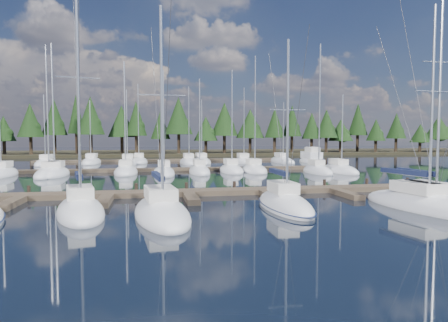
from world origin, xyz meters
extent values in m
plane|color=black|center=(0.00, 30.00, 0.00)|extent=(260.00, 260.00, 0.00)
cube|color=#2A2617|center=(0.00, 90.00, 0.30)|extent=(220.00, 30.00, 0.60)
cube|color=brown|center=(0.00, 18.00, 0.20)|extent=(44.00, 2.00, 0.40)
cube|color=brown|center=(-12.00, 15.00, 0.20)|extent=(0.90, 4.00, 0.40)
cube|color=brown|center=(-6.00, 15.00, 0.20)|extent=(0.90, 4.00, 0.40)
cube|color=brown|center=(0.00, 15.00, 0.20)|extent=(0.90, 4.00, 0.40)
cube|color=brown|center=(6.00, 15.00, 0.20)|extent=(0.90, 4.00, 0.40)
cube|color=brown|center=(12.00, 15.00, 0.20)|extent=(0.90, 4.00, 0.40)
cube|color=brown|center=(18.00, 15.00, 0.20)|extent=(0.90, 4.00, 0.40)
cylinder|color=black|center=(-12.00, 19.00, 0.45)|extent=(0.26, 0.26, 0.90)
cylinder|color=black|center=(-8.00, 19.00, 0.45)|extent=(0.26, 0.26, 0.90)
cylinder|color=black|center=(-4.00, 19.00, 0.45)|extent=(0.26, 0.26, 0.90)
cylinder|color=black|center=(0.00, 19.00, 0.45)|extent=(0.26, 0.26, 0.90)
cylinder|color=black|center=(4.00, 19.00, 0.45)|extent=(0.26, 0.26, 0.90)
cylinder|color=black|center=(8.00, 19.00, 0.45)|extent=(0.26, 0.26, 0.90)
cylinder|color=black|center=(12.00, 19.00, 0.45)|extent=(0.26, 0.26, 0.90)
cylinder|color=black|center=(16.00, 19.00, 0.45)|extent=(0.26, 0.26, 0.90)
cylinder|color=black|center=(20.00, 19.00, 0.45)|extent=(0.26, 0.26, 0.90)
cube|color=brown|center=(0.00, 40.00, 0.20)|extent=(50.00, 1.80, 0.40)
cube|color=brown|center=(0.00, 60.00, 0.20)|extent=(46.00, 1.80, 0.40)
ellipsoid|color=white|center=(-6.90, 10.96, 0.15)|extent=(4.19, 7.93, 1.90)
cube|color=silver|center=(-6.98, 11.33, 1.35)|extent=(1.94, 2.67, 0.70)
cylinder|color=silver|center=(-6.82, 10.59, 7.34)|extent=(0.19, 0.19, 12.67)
cylinder|color=silver|center=(-7.18, 12.21, 2.10)|extent=(0.82, 3.27, 0.12)
cube|color=#141C39|center=(-7.18, 12.21, 2.25)|extent=(1.01, 3.17, 0.30)
cylinder|color=silver|center=(-6.82, 10.59, 7.97)|extent=(2.35, 0.57, 0.07)
cylinder|color=#3F3F44|center=(-6.48, 9.00, 7.19)|extent=(0.72, 3.21, 12.98)
cylinder|color=#3F3F44|center=(-7.25, 12.54, 7.19)|extent=(0.88, 3.94, 12.98)
ellipsoid|color=white|center=(-2.25, 9.54, 0.15)|extent=(3.92, 9.19, 1.90)
cube|color=silver|center=(-2.29, 9.99, 1.35)|extent=(1.93, 3.02, 0.70)
cylinder|color=silver|center=(-2.20, 9.10, 6.38)|extent=(0.18, 0.18, 10.76)
cylinder|color=silver|center=(-2.41, 11.05, 2.10)|extent=(0.55, 3.92, 0.12)
cube|color=#141C39|center=(-2.41, 11.05, 2.25)|extent=(0.76, 3.76, 0.30)
cylinder|color=silver|center=(-2.20, 9.10, 6.92)|extent=(2.65, 0.36, 0.07)
cylinder|color=#3F3F44|center=(-1.98, 7.19, 6.23)|extent=(0.46, 3.84, 11.07)
cylinder|color=#3F3F44|center=(-2.46, 11.45, 6.23)|extent=(0.55, 4.73, 11.07)
ellipsoid|color=white|center=(5.61, 10.94, 0.15)|extent=(2.63, 7.96, 1.90)
cube|color=silver|center=(5.61, 11.34, 1.35)|extent=(1.43, 2.55, 0.70)
cylinder|color=silver|center=(5.61, 10.54, 5.81)|extent=(0.16, 0.16, 9.62)
cylinder|color=silver|center=(5.62, 12.29, 2.10)|extent=(0.14, 3.50, 0.12)
cube|color=#141C39|center=(5.62, 12.29, 2.25)|extent=(0.37, 3.34, 0.30)
cylinder|color=silver|center=(5.61, 10.54, 6.29)|extent=(2.32, 0.09, 0.07)
cylinder|color=#3F3F44|center=(5.59, 8.83, 5.66)|extent=(0.05, 3.44, 9.93)
cylinder|color=#3F3F44|center=(5.62, 12.65, 5.66)|extent=(0.06, 4.24, 9.93)
ellipsoid|color=#0C173E|center=(5.61, 10.94, 0.22)|extent=(2.74, 8.28, 0.18)
ellipsoid|color=white|center=(14.18, 9.15, 0.15)|extent=(4.51, 10.16, 1.90)
cube|color=silver|center=(14.11, 9.64, 1.35)|extent=(2.14, 3.36, 0.70)
cylinder|color=silver|center=(14.26, 8.67, 6.82)|extent=(0.18, 0.18, 11.64)
cylinder|color=silver|center=(13.93, 10.80, 2.10)|extent=(0.77, 4.29, 0.12)
cube|color=#141C39|center=(13.93, 10.80, 2.25)|extent=(0.97, 4.13, 0.30)
cylinder|color=silver|center=(14.26, 8.67, 7.40)|extent=(2.73, 0.49, 0.07)
cylinder|color=#3F3F44|center=(13.86, 11.24, 6.67)|extent=(0.82, 5.17, 11.95)
ellipsoid|color=white|center=(14.92, 9.34, 0.15)|extent=(3.34, 8.72, 1.90)
cube|color=silver|center=(14.90, 9.77, 1.35)|extent=(1.74, 2.83, 0.70)
cylinder|color=silver|center=(14.95, 8.91, 8.49)|extent=(0.17, 0.17, 14.98)
cylinder|color=silver|center=(14.85, 10.80, 2.10)|extent=(0.32, 3.78, 0.12)
cube|color=#141C39|center=(14.85, 10.80, 2.25)|extent=(0.54, 3.62, 0.30)
cylinder|color=silver|center=(14.95, 8.91, 9.24)|extent=(2.61, 0.21, 0.07)
cylinder|color=#3F3F44|center=(14.83, 11.18, 8.34)|extent=(0.27, 4.57, 15.29)
ellipsoid|color=white|center=(-19.82, 36.60, 0.15)|extent=(2.60, 7.71, 1.90)
cube|color=silver|center=(-19.82, 36.99, 1.35)|extent=(1.43, 2.47, 0.70)
ellipsoid|color=white|center=(-13.82, 35.83, 0.15)|extent=(2.77, 7.84, 1.90)
cube|color=silver|center=(-13.82, 36.22, 1.35)|extent=(1.52, 2.51, 0.70)
cylinder|color=silver|center=(-13.82, 35.44, 8.09)|extent=(0.16, 0.16, 14.19)
ellipsoid|color=white|center=(-14.49, 36.16, 0.15)|extent=(2.76, 9.66, 1.90)
cube|color=silver|center=(-14.49, 36.64, 1.35)|extent=(1.52, 3.09, 0.70)
cylinder|color=silver|center=(-14.49, 35.68, 8.01)|extent=(0.16, 0.16, 14.02)
ellipsoid|color=white|center=(-5.89, 36.94, 0.15)|extent=(2.82, 7.84, 1.90)
cube|color=silver|center=(-5.89, 37.33, 1.35)|extent=(1.55, 2.51, 0.70)
cylinder|color=silver|center=(-5.89, 36.54, 7.29)|extent=(0.16, 0.16, 12.58)
ellipsoid|color=white|center=(-1.31, 34.87, 0.15)|extent=(2.52, 8.56, 1.90)
cube|color=silver|center=(-1.31, 35.30, 1.35)|extent=(1.38, 2.74, 0.70)
cylinder|color=silver|center=(-1.31, 34.44, 6.68)|extent=(0.16, 0.16, 11.36)
ellipsoid|color=white|center=(3.13, 36.28, 0.15)|extent=(2.46, 8.41, 1.90)
cube|color=silver|center=(3.13, 36.70, 1.35)|extent=(1.35, 2.69, 0.70)
cylinder|color=silver|center=(3.13, 35.85, 6.34)|extent=(0.16, 0.16, 10.67)
ellipsoid|color=white|center=(7.35, 36.95, 0.15)|extent=(2.69, 7.86, 1.90)
cube|color=silver|center=(7.35, 37.35, 1.35)|extent=(1.48, 2.52, 0.70)
cylinder|color=silver|center=(7.35, 36.56, 6.98)|extent=(0.16, 0.16, 11.95)
ellipsoid|color=white|center=(10.27, 36.53, 0.15)|extent=(2.81, 7.67, 1.90)
cube|color=silver|center=(10.27, 36.92, 1.35)|extent=(1.55, 2.45, 0.70)
cylinder|color=silver|center=(10.27, 36.15, 7.87)|extent=(0.16, 0.16, 13.74)
ellipsoid|color=white|center=(17.68, 33.53, 0.15)|extent=(2.43, 7.33, 1.90)
cube|color=silver|center=(17.68, 33.89, 1.35)|extent=(1.34, 2.35, 0.70)
cylinder|color=silver|center=(17.68, 33.16, 8.44)|extent=(0.16, 0.16, 14.89)
ellipsoid|color=white|center=(20.97, 34.08, 0.15)|extent=(2.60, 8.74, 1.90)
cube|color=silver|center=(20.97, 34.52, 1.35)|extent=(1.43, 2.80, 0.70)
cylinder|color=silver|center=(20.97, 33.64, 5.44)|extent=(0.16, 0.16, 8.87)
ellipsoid|color=white|center=(-19.38, 54.49, 0.15)|extent=(2.89, 9.01, 1.90)
cube|color=silver|center=(-19.38, 54.94, 1.35)|extent=(1.59, 2.88, 0.70)
cylinder|color=silver|center=(-19.38, 54.04, 6.09)|extent=(0.16, 0.16, 10.18)
ellipsoid|color=white|center=(-12.75, 56.69, 0.15)|extent=(2.92, 9.29, 1.90)
cube|color=silver|center=(-12.75, 57.15, 1.35)|extent=(1.61, 2.97, 0.70)
cylinder|color=silver|center=(-12.75, 56.22, 5.76)|extent=(0.16, 0.16, 9.52)
ellipsoid|color=white|center=(-6.58, 53.20, 0.15)|extent=(2.89, 11.39, 1.90)
cube|color=silver|center=(-6.58, 53.77, 1.35)|extent=(1.59, 3.64, 0.70)
cylinder|color=silver|center=(-6.58, 52.63, 6.53)|extent=(0.16, 0.16, 11.07)
ellipsoid|color=white|center=(-4.89, 56.52, 0.15)|extent=(2.88, 8.27, 1.90)
cube|color=silver|center=(-4.89, 56.93, 1.35)|extent=(1.58, 2.65, 0.70)
cylinder|color=silver|center=(-4.89, 56.11, 7.21)|extent=(0.16, 0.16, 12.43)
ellipsoid|color=white|center=(3.42, 53.78, 0.15)|extent=(2.90, 10.26, 1.90)
cube|color=silver|center=(3.42, 54.29, 1.35)|extent=(1.59, 3.28, 0.70)
cylinder|color=silver|center=(3.42, 53.27, 6.90)|extent=(0.16, 0.16, 11.81)
ellipsoid|color=white|center=(5.71, 54.91, 0.15)|extent=(2.99, 10.51, 1.90)
cube|color=silver|center=(5.71, 55.44, 1.35)|extent=(1.64, 3.36, 0.70)
cylinder|color=silver|center=(5.71, 54.39, 5.90)|extent=(0.16, 0.16, 9.81)
ellipsoid|color=white|center=(12.77, 53.31, 0.15)|extent=(2.99, 7.43, 1.90)
cube|color=silver|center=(12.77, 53.68, 1.35)|extent=(1.64, 2.38, 0.70)
cylinder|color=silver|center=(12.77, 52.94, 6.91)|extent=(0.16, 0.16, 11.81)
ellipsoid|color=white|center=(19.72, 53.29, 0.15)|extent=(2.75, 10.36, 1.90)
cube|color=silver|center=(19.72, 53.81, 1.35)|extent=(1.51, 3.32, 0.70)
cylinder|color=silver|center=(19.72, 52.78, 5.74)|extent=(0.16, 0.16, 9.48)
ellipsoid|color=white|center=(24.84, 52.61, 0.10)|extent=(3.20, 9.01, 1.79)
cube|color=white|center=(24.84, 52.61, 1.29)|extent=(2.35, 4.97, 1.19)
cube|color=silver|center=(24.83, 52.17, 2.29)|extent=(1.71, 3.17, 0.89)
cylinder|color=silver|center=(24.86, 53.51, 2.88)|extent=(0.08, 0.08, 1.59)
cylinder|color=black|center=(-35.19, 83.40, 2.05)|extent=(0.70, 0.70, 2.91)
cone|color=black|center=(-35.19, 83.40, 6.33)|extent=(5.06, 5.06, 5.65)
ellipsoid|color=black|center=(-34.69, 83.40, 5.04)|extent=(3.04, 3.04, 3.04)
cylinder|color=black|center=(-28.72, 80.20, 2.50)|extent=(0.70, 0.70, 3.81)
cone|color=black|center=(-28.72, 80.20, 8.10)|extent=(5.49, 5.49, 7.40)
ellipsoid|color=black|center=(-28.22, 80.20, 6.41)|extent=(3.29, 3.29, 3.29)
cylinder|color=black|center=(-24.47, 83.34, 2.71)|extent=(0.70, 0.70, 4.23)
cone|color=black|center=(-24.47, 83.34, 8.94)|extent=(5.61, 5.61, 8.22)
ellipsoid|color=black|center=(-23.97, 83.34, 7.06)|extent=(3.37, 3.37, 3.37)
cylinder|color=black|center=(-19.55, 82.51, 2.88)|extent=(0.70, 0.70, 4.57)
cone|color=black|center=(-19.55, 82.51, 9.61)|extent=(3.79, 3.79, 8.89)
ellipsoid|color=black|center=(-19.05, 82.51, 7.58)|extent=(2.27, 2.27, 2.27)
cylinder|color=black|center=(-15.88, 78.80, 2.77)|extent=(0.70, 0.70, 4.35)
cone|color=black|center=(-15.88, 78.80, 9.17)|extent=(6.01, 6.01, 8.45)
ellipsoid|color=black|center=(-15.38, 78.80, 7.24)|extent=(3.61, 3.61, 3.61)
cylinder|color=black|center=(-9.48, 82.39, 2.49)|extent=(0.70, 0.70, 3.78)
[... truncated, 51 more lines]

